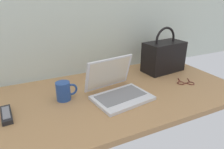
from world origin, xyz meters
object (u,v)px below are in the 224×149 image
coffee_mug (64,91)px  remote_control_near (6,115)px  laptop (117,89)px  handbag (164,56)px  book_stack (109,74)px  eyeglasses (186,83)px

coffee_mug → remote_control_near: (-0.29, -0.05, -0.04)m
laptop → remote_control_near: (-0.58, 0.05, -0.03)m
handbag → book_stack: 0.44m
eyeglasses → book_stack: (-0.42, 0.30, 0.02)m
coffee_mug → handbag: 0.79m
coffee_mug → book_stack: coffee_mug is taller
laptop → remote_control_near: size_ratio=2.11×
laptop → handbag: handbag is taller
laptop → book_stack: laptop is taller
coffee_mug → remote_control_near: coffee_mug is taller
remote_control_near → handbag: size_ratio=0.49×
remote_control_near → book_stack: (0.64, 0.22, 0.02)m
coffee_mug → eyeglasses: 0.78m
remote_control_near → handbag: bearing=8.9°
eyeglasses → laptop: bearing=175.3°
laptop → remote_control_near: bearing=175.5°
coffee_mug → remote_control_near: 0.30m
laptop → eyeglasses: laptop is taller
coffee_mug → eyeglasses: bearing=-9.8°
remote_control_near → eyeglasses: remote_control_near is taller
handbag → coffee_mug: bearing=-171.2°
handbag → book_stack: (-0.43, 0.05, -0.09)m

